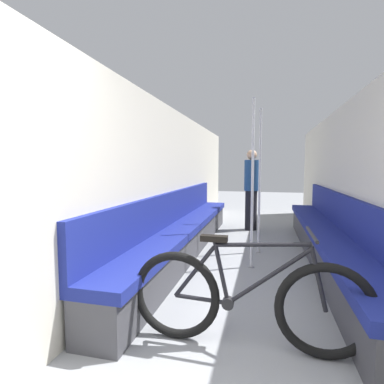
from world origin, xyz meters
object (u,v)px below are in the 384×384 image
(bench_seat_row_right, at_px, (328,242))
(grab_pole_near, at_px, (260,183))
(bicycle, at_px, (246,300))
(bench_seat_row_left, at_px, (184,233))
(passenger_standing, at_px, (251,189))
(grab_pole_far, at_px, (252,187))

(bench_seat_row_right, bearing_deg, grab_pole_near, 159.36)
(bicycle, bearing_deg, bench_seat_row_right, 62.75)
(bench_seat_row_left, bearing_deg, grab_pole_near, 17.71)
(bench_seat_row_left, bearing_deg, passenger_standing, 65.97)
(bench_seat_row_left, height_order, bench_seat_row_right, same)
(bench_seat_row_left, bearing_deg, bench_seat_row_right, 0.00)
(bench_seat_row_left, distance_m, bench_seat_row_right, 2.05)
(bench_seat_row_right, bearing_deg, bench_seat_row_left, 180.00)
(passenger_standing, bearing_deg, bench_seat_row_left, -134.99)
(grab_pole_far, height_order, passenger_standing, grab_pole_far)
(bench_seat_row_left, xyz_separation_m, grab_pole_near, (1.11, 0.35, 0.76))
(bench_seat_row_left, bearing_deg, bicycle, -63.84)
(bicycle, relative_size, grab_pole_near, 0.80)
(grab_pole_near, bearing_deg, grab_pole_far, -96.05)
(bench_seat_row_right, xyz_separation_m, bicycle, (-0.97, -2.20, 0.05))
(grab_pole_near, bearing_deg, bench_seat_row_right, -20.64)
(grab_pole_far, bearing_deg, bench_seat_row_left, 160.13)
(bench_seat_row_left, distance_m, passenger_standing, 2.30)
(grab_pole_far, bearing_deg, grab_pole_near, 83.95)
(bicycle, xyz_separation_m, grab_pole_far, (-0.05, 1.82, 0.72))
(passenger_standing, bearing_deg, grab_pole_near, -104.13)
(grab_pole_far, relative_size, passenger_standing, 1.32)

